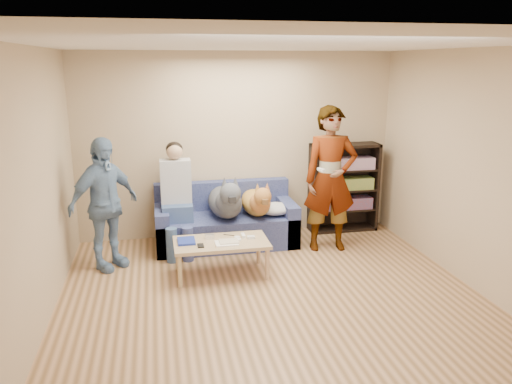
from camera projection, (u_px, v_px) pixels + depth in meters
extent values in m
plane|color=brown|center=(280.00, 312.00, 5.03)|extent=(5.00, 5.00, 0.00)
plane|color=white|center=(283.00, 44.00, 4.37)|extent=(5.00, 5.00, 0.00)
plane|color=tan|center=(238.00, 145.00, 7.07)|extent=(4.50, 0.00, 4.50)
plane|color=tan|center=(414.00, 315.00, 2.33)|extent=(4.50, 0.00, 4.50)
plane|color=tan|center=(27.00, 200.00, 4.27)|extent=(0.00, 5.00, 5.00)
plane|color=tan|center=(493.00, 177.00, 5.14)|extent=(0.00, 5.00, 5.00)
ellipsoid|color=#B1B1B6|center=(275.00, 209.00, 6.80)|extent=(0.46, 0.39, 0.16)
imported|color=gray|center=(330.00, 179.00, 6.54)|extent=(0.74, 0.52, 1.92)
imported|color=#7BA1C5|center=(104.00, 204.00, 5.94)|extent=(0.97, 0.92, 1.61)
cube|color=silver|center=(321.00, 170.00, 6.26)|extent=(0.07, 0.14, 0.03)
cube|color=navy|center=(186.00, 241.00, 5.79)|extent=(0.20, 0.26, 0.03)
cube|color=white|center=(227.00, 243.00, 5.74)|extent=(0.26, 0.20, 0.02)
cube|color=beige|center=(229.00, 241.00, 5.76)|extent=(0.22, 0.17, 0.01)
cube|color=silver|center=(210.00, 236.00, 5.91)|extent=(0.11, 0.06, 0.05)
cube|color=white|center=(243.00, 235.00, 5.97)|extent=(0.04, 0.13, 0.03)
cube|color=silver|center=(251.00, 237.00, 5.91)|extent=(0.09, 0.06, 0.03)
cylinder|color=white|center=(238.00, 240.00, 5.84)|extent=(0.07, 0.07, 0.02)
cylinder|color=white|center=(237.00, 237.00, 5.92)|extent=(0.07, 0.07, 0.02)
cylinder|color=orange|center=(221.00, 246.00, 5.67)|extent=(0.13, 0.06, 0.01)
cylinder|color=black|center=(229.00, 235.00, 6.02)|extent=(0.13, 0.08, 0.01)
cube|color=black|center=(201.00, 246.00, 5.66)|extent=(0.07, 0.12, 0.02)
cube|color=#515B93|center=(226.00, 229.00, 6.87)|extent=(1.90, 0.85, 0.42)
cube|color=#515B93|center=(222.00, 195.00, 7.09)|extent=(1.90, 0.18, 0.40)
cube|color=#515B93|center=(162.00, 228.00, 6.69)|extent=(0.18, 0.85, 0.58)
cube|color=#515B93|center=(286.00, 220.00, 7.02)|extent=(0.18, 0.85, 0.58)
cube|color=#40588C|center=(177.00, 212.00, 6.59)|extent=(0.40, 0.38, 0.22)
cylinder|color=#415F8F|center=(172.00, 246.00, 6.25)|extent=(0.14, 0.14, 0.47)
cylinder|color=#404C8D|center=(188.00, 245.00, 6.29)|extent=(0.14, 0.14, 0.47)
cube|color=#B0B0B4|center=(176.00, 181.00, 6.59)|extent=(0.40, 0.24, 0.58)
sphere|color=tan|center=(174.00, 151.00, 6.49)|extent=(0.21, 0.21, 0.21)
ellipsoid|color=black|center=(174.00, 149.00, 6.51)|extent=(0.22, 0.22, 0.19)
ellipsoid|color=#4A4D54|center=(225.00, 202.00, 6.75)|extent=(0.45, 0.93, 0.39)
sphere|color=#4D4E57|center=(228.00, 202.00, 6.42)|extent=(0.34, 0.34, 0.34)
sphere|color=#53575E|center=(230.00, 194.00, 6.22)|extent=(0.27, 0.27, 0.27)
cube|color=black|center=(232.00, 199.00, 6.11)|extent=(0.09, 0.13, 0.08)
cone|color=#494C53|center=(224.00, 182.00, 6.19)|extent=(0.09, 0.09, 0.13)
cone|color=#4E5259|center=(235.00, 182.00, 6.22)|extent=(0.09, 0.09, 0.13)
cylinder|color=#464950|center=(221.00, 196.00, 7.16)|extent=(0.05, 0.30, 0.18)
ellipsoid|color=#B88538|center=(255.00, 202.00, 6.84)|extent=(0.37, 0.78, 0.32)
sphere|color=#BC6239|center=(260.00, 203.00, 6.53)|extent=(0.28, 0.28, 0.28)
sphere|color=#B67137|center=(263.00, 197.00, 6.35)|extent=(0.23, 0.23, 0.23)
cube|color=brown|center=(265.00, 201.00, 6.25)|extent=(0.07, 0.11, 0.06)
cone|color=#B48237|center=(257.00, 187.00, 6.33)|extent=(0.07, 0.07, 0.11)
cone|color=#BF803A|center=(267.00, 187.00, 6.35)|extent=(0.07, 0.07, 0.11)
cylinder|color=#B07035|center=(250.00, 197.00, 7.22)|extent=(0.04, 0.25, 0.15)
cube|color=tan|center=(221.00, 243.00, 5.83)|extent=(1.10, 0.60, 0.04)
cylinder|color=tan|center=(180.00, 271.00, 5.55)|extent=(0.05, 0.05, 0.38)
cylinder|color=tan|center=(267.00, 264.00, 5.74)|extent=(0.05, 0.05, 0.38)
cylinder|color=tan|center=(178.00, 255.00, 6.03)|extent=(0.05, 0.05, 0.38)
cylinder|color=tan|center=(258.00, 249.00, 6.22)|extent=(0.05, 0.05, 0.38)
cube|color=black|center=(312.00, 189.00, 7.27)|extent=(0.04, 0.34, 1.30)
cube|color=black|center=(374.00, 186.00, 7.46)|extent=(0.04, 0.34, 1.30)
cube|color=black|center=(345.00, 145.00, 7.21)|extent=(1.00, 0.34, 0.04)
cube|color=black|center=(342.00, 228.00, 7.53)|extent=(1.00, 0.34, 0.04)
cube|color=black|center=(340.00, 185.00, 7.52)|extent=(1.00, 0.02, 1.30)
cube|color=black|center=(343.00, 209.00, 7.45)|extent=(0.94, 0.32, 0.03)
cube|color=black|center=(343.00, 190.00, 7.37)|extent=(0.94, 0.32, 0.02)
cube|color=black|center=(344.00, 170.00, 7.30)|extent=(0.94, 0.32, 0.02)
cube|color=#B23333|center=(343.00, 203.00, 7.41)|extent=(0.84, 0.24, 0.17)
cube|color=gold|center=(344.00, 183.00, 7.33)|extent=(0.84, 0.24, 0.17)
cube|color=#994C99|center=(345.00, 163.00, 7.25)|extent=(0.84, 0.24, 0.17)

